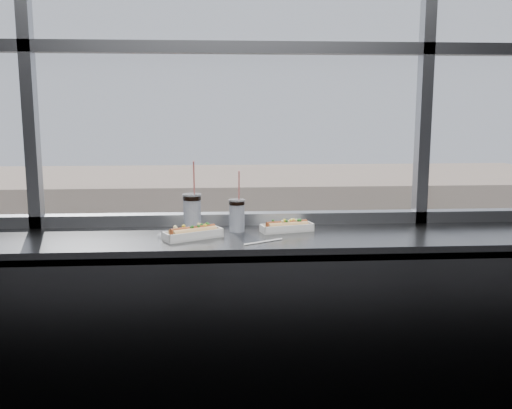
{
  "coord_description": "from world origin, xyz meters",
  "views": [
    {
      "loc": [
        -0.08,
        -1.43,
        1.7
      ],
      "look_at": [
        0.1,
        1.23,
        1.25
      ],
      "focal_mm": 40.0,
      "sensor_mm": 36.0,
      "label": 1
    }
  ],
  "objects": [
    {
      "name": "hotdog_tray_right",
      "position": [
        0.26,
        1.3,
        1.13
      ],
      "size": [
        0.27,
        0.15,
        0.06
      ],
      "rotation": [
        0.0,
        0.0,
        0.25
      ],
      "color": "white",
      "rests_on": "counter"
    },
    {
      "name": "plaza_ground",
      "position": [
        0.0,
        45.0,
        -11.0
      ],
      "size": [
        120.0,
        120.0,
        0.0
      ],
      "primitive_type": "plane",
      "color": "#979696",
      "rests_on": "ground"
    },
    {
      "name": "pedestrian_b",
      "position": [
        0.07,
        29.45,
        -10.05
      ],
      "size": [
        0.81,
        0.61,
        1.83
      ],
      "primitive_type": "imported",
      "color": "#66605B",
      "rests_on": "far_sidewalk"
    },
    {
      "name": "pedestrian_a",
      "position": [
        -6.01,
        30.35,
        -9.92
      ],
      "size": [
        0.92,
        0.69,
        2.08
      ],
      "primitive_type": "imported",
      "rotation": [
        0.0,
        0.0,
        3.14
      ],
      "color": "#66605B",
      "rests_on": "far_sidewalk"
    },
    {
      "name": "pedestrian_d",
      "position": [
        9.29,
        30.33,
        -9.9
      ],
      "size": [
        0.94,
        0.7,
        2.11
      ],
      "primitive_type": "imported",
      "color": "#66605B",
      "rests_on": "far_sidewalk"
    },
    {
      "name": "car_far_c",
      "position": [
        13.6,
        25.5,
        -9.95
      ],
      "size": [
        2.6,
        5.98,
        1.98
      ],
      "primitive_type": "imported",
      "rotation": [
        0.0,
        0.0,
        1.59
      ],
      "color": "white",
      "rests_on": "street_asphalt"
    },
    {
      "name": "hotdog_tray_left",
      "position": [
        -0.19,
        1.18,
        1.13
      ],
      "size": [
        0.29,
        0.21,
        0.07
      ],
      "rotation": [
        0.0,
        0.0,
        0.49
      ],
      "color": "white",
      "rests_on": "counter"
    },
    {
      "name": "tree_left",
      "position": [
        -9.1,
        29.5,
        -7.76
      ],
      "size": [
        3.06,
        3.06,
        4.78
      ],
      "color": "#47382B",
      "rests_on": "far_sidewalk"
    },
    {
      "name": "far_sidewalk",
      "position": [
        0.0,
        29.5,
        -10.98
      ],
      "size": [
        80.0,
        6.0,
        0.04
      ],
      "primitive_type": "cube",
      "color": "#979696",
      "rests_on": "plaza_ground"
    },
    {
      "name": "tree_center",
      "position": [
        1.87,
        29.5,
        -7.47
      ],
      "size": [
        3.33,
        3.33,
        5.2
      ],
      "color": "#47382B",
      "rests_on": "far_sidewalk"
    },
    {
      "name": "counter_fascia",
      "position": [
        0.0,
        0.97,
        0.55
      ],
      "size": [
        6.0,
        0.04,
        1.04
      ],
      "primitive_type": "cube",
      "color": "slate",
      "rests_on": "ground"
    },
    {
      "name": "soda_cup_left",
      "position": [
        -0.2,
        1.36,
        1.2
      ],
      "size": [
        0.1,
        0.1,
        0.35
      ],
      "color": "white",
      "rests_on": "counter"
    },
    {
      "name": "far_building",
      "position": [
        0.0,
        39.5,
        -7.0
      ],
      "size": [
        50.0,
        14.0,
        8.0
      ],
      "primitive_type": "cube",
      "color": "tan",
      "rests_on": "plaza_ground"
    },
    {
      "name": "wall_back_lower",
      "position": [
        0.0,
        1.5,
        0.55
      ],
      "size": [
        6.0,
        0.0,
        6.0
      ],
      "primitive_type": "plane",
      "rotation": [
        1.57,
        0.0,
        0.0
      ],
      "color": "black",
      "rests_on": "ground"
    },
    {
      "name": "loose_straw",
      "position": [
        0.13,
        1.07,
        1.1
      ],
      "size": [
        0.18,
        0.11,
        0.01
      ],
      "primitive_type": "cylinder",
      "rotation": [
        0.0,
        1.57,
        0.51
      ],
      "color": "white",
      "rests_on": "counter"
    },
    {
      "name": "wrapper",
      "position": [
        -0.32,
        1.22,
        1.11
      ],
      "size": [
        0.1,
        0.07,
        0.02
      ],
      "primitive_type": "ellipsoid",
      "color": "silver",
      "rests_on": "counter"
    },
    {
      "name": "car_far_b",
      "position": [
        1.53,
        25.5,
        -9.78
      ],
      "size": [
        3.6,
        7.21,
        2.32
      ],
      "primitive_type": "imported",
      "rotation": [
        0.0,
        0.0,
        1.67
      ],
      "color": "#AC1F34",
      "rests_on": "street_asphalt"
    },
    {
      "name": "tree_right",
      "position": [
        11.92,
        29.5,
        -7.31
      ],
      "size": [
        3.48,
        3.48,
        5.44
      ],
      "color": "#47382B",
      "rests_on": "far_sidewalk"
    },
    {
      "name": "street_asphalt",
      "position": [
        0.0,
        21.5,
        -10.97
      ],
      "size": [
        80.0,
        10.0,
        0.06
      ],
      "primitive_type": "cube",
      "color": "black",
      "rests_on": "plaza_ground"
    },
    {
      "name": "counter",
      "position": [
        0.0,
        1.23,
        1.07
      ],
      "size": [
        6.0,
        0.55,
        0.06
      ],
      "primitive_type": "cube",
      "color": "slate",
      "rests_on": "ground"
    },
    {
      "name": "soda_cup_right",
      "position": [
        0.02,
        1.33,
        1.19
      ],
      "size": [
        0.08,
        0.08,
        0.3
      ],
      "color": "white",
      "rests_on": "counter"
    }
  ]
}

